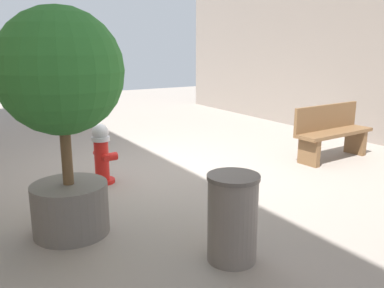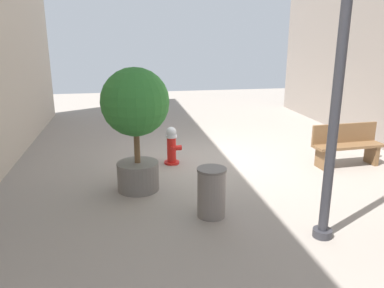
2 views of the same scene
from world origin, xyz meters
TOP-DOWN VIEW (x-y plane):
  - ground_plane at (0.00, 0.00)m, footprint 23.40×23.40m
  - fire_hydrant at (0.98, 0.10)m, footprint 0.41×0.43m
  - bench_near at (-2.92, 0.92)m, footprint 1.65×0.54m
  - planter_tree at (1.82, 1.51)m, footprint 1.26×1.26m
  - trash_bin at (0.69, 2.85)m, footprint 0.48×0.48m

SIDE VIEW (x-z plane):
  - ground_plane at x=0.00m, z-range 0.00..0.00m
  - trash_bin at x=0.69m, z-range 0.00..0.83m
  - fire_hydrant at x=0.98m, z-range 0.00..0.87m
  - bench_near at x=-2.92m, z-range 0.02..0.97m
  - planter_tree at x=1.82m, z-range 0.33..2.67m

